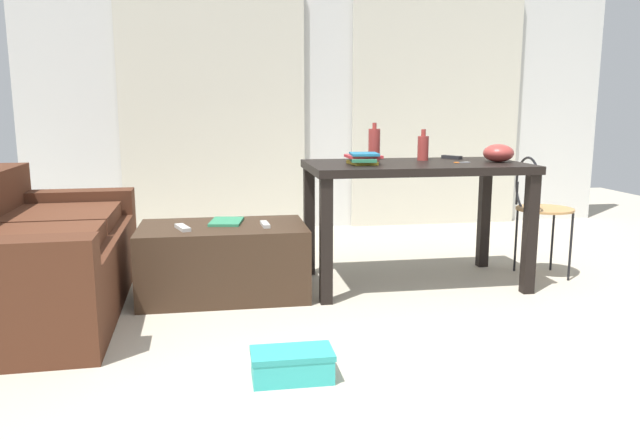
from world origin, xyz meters
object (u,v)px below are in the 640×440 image
bowl (498,153)px  scissors (460,162)px  craft_table (415,180)px  tv_remote_primary (183,228)px  wire_chair (536,201)px  magazine (226,222)px  tv_remote_secondary (265,224)px  book_stack (363,158)px  bottle_near (423,148)px  bottle_far (374,144)px  coffee_table (223,261)px  tv_remote_on_table (452,157)px  shoebox (292,365)px  couch (32,258)px

bowl → scissors: bearing=-176.0°
craft_table → tv_remote_primary: craft_table is taller
wire_chair → tv_remote_primary: (-2.33, -0.18, -0.07)m
craft_table → magazine: (-1.20, 0.01, -0.24)m
wire_chair → tv_remote_primary: 2.34m
wire_chair → tv_remote_secondary: wire_chair is taller
craft_table → wire_chair: bearing=1.8°
tv_remote_secondary → book_stack: bearing=2.7°
scissors → bottle_near: bearing=127.8°
bottle_near → tv_remote_primary: bottle_near is taller
scissors → tv_remote_primary: 1.78m
wire_chair → tv_remote_secondary: size_ratio=4.98×
bottle_near → magazine: bearing=-173.4°
bottle_far → coffee_table: bearing=-163.3°
coffee_table → tv_remote_secondary: bearing=-13.3°
book_stack → magazine: size_ratio=1.04×
bowl → tv_remote_on_table: 0.35m
coffee_table → bowl: size_ratio=5.15×
tv_remote_secondary → shoebox: (0.02, -1.19, -0.38)m
scissors → tv_remote_secondary: scissors is taller
craft_table → wire_chair: size_ratio=1.67×
craft_table → tv_remote_on_table: bearing=36.0°
wire_chair → bowl: bearing=-168.9°
wire_chair → bowl: (-0.32, -0.06, 0.33)m
craft_table → bowl: (0.55, -0.04, 0.17)m
couch → wire_chair: 3.19m
tv_remote_on_table → tv_remote_secondary: size_ratio=0.93×
tv_remote_on_table → couch: bearing=159.8°
couch → tv_remote_primary: size_ratio=10.26×
wire_chair → shoebox: bearing=-143.6°
bottle_near → tv_remote_secondary: bottle_near is taller
coffee_table → shoebox: (0.27, -1.25, -0.15)m
craft_table → magazine: bearing=179.3°
bottle_far → book_stack: 0.34m
couch → magazine: 1.12m
scissors → tv_remote_primary: bearing=-176.8°
coffee_table → craft_table: craft_table is taller
bottle_far → shoebox: size_ratio=0.71×
couch → shoebox: (1.35, -1.16, -0.24)m
bottle_far → book_stack: size_ratio=0.89×
coffee_table → craft_table: (1.23, 0.07, 0.46)m
book_stack → tv_remote_on_table: 0.76m
bottle_far → shoebox: bottle_far is taller
bottle_near → tv_remote_secondary: (-1.08, -0.29, -0.43)m
magazine → wire_chair: bearing=10.0°
coffee_table → book_stack: 1.07m
bottle_far → book_stack: (-0.15, -0.29, -0.07)m
bottle_near → tv_remote_on_table: bottle_near is taller
tv_remote_on_table → shoebox: size_ratio=0.44×
scissors → tv_remote_secondary: 1.30m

